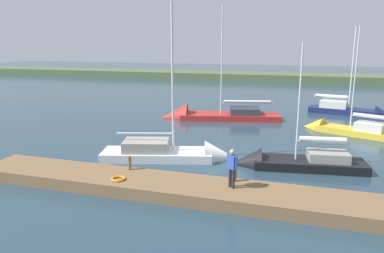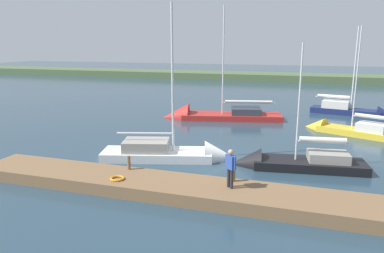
% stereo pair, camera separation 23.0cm
% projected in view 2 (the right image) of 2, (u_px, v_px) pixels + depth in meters
% --- Properties ---
extents(ground_plane, '(200.00, 200.00, 0.00)m').
position_uv_depth(ground_plane, '(213.00, 159.00, 21.34)').
color(ground_plane, '#263D4C').
extents(far_shoreline, '(180.00, 8.00, 2.40)m').
position_uv_depth(far_shoreline, '(280.00, 80.00, 67.64)').
color(far_shoreline, '#4C603D').
rests_on(far_shoreline, ground_plane).
extents(dock_pier, '(20.88, 2.56, 0.57)m').
position_uv_depth(dock_pier, '(183.00, 189.00, 16.22)').
color(dock_pier, brown).
rests_on(dock_pier, ground_plane).
extents(mooring_post_near, '(0.16, 0.16, 0.69)m').
position_uv_depth(mooring_post_near, '(129.00, 163.00, 17.84)').
color(mooring_post_near, brown).
rests_on(mooring_post_near, dock_pier).
extents(mooring_post_far, '(0.19, 0.19, 0.65)m').
position_uv_depth(mooring_post_far, '(233.00, 174.00, 16.29)').
color(mooring_post_far, brown).
rests_on(mooring_post_far, dock_pier).
extents(life_ring_buoy, '(0.66, 0.66, 0.10)m').
position_uv_depth(life_ring_buoy, '(117.00, 178.00, 16.56)').
color(life_ring_buoy, orange).
rests_on(life_ring_buoy, dock_pier).
extents(sailboat_outer_mooring, '(11.02, 5.01, 11.20)m').
position_uv_depth(sailboat_outer_mooring, '(210.00, 118.00, 32.83)').
color(sailboat_outer_mooring, '#B22823').
rests_on(sailboat_outer_mooring, ground_plane).
extents(sailboat_far_left, '(8.11, 4.08, 9.79)m').
position_uv_depth(sailboat_far_left, '(178.00, 156.00, 21.31)').
color(sailboat_far_left, white).
rests_on(sailboat_far_left, ground_plane).
extents(sailboat_far_right, '(7.41, 2.86, 7.62)m').
position_uv_depth(sailboat_far_right, '(288.00, 165.00, 19.86)').
color(sailboat_far_right, black).
rests_on(sailboat_far_right, ground_plane).
extents(sailboat_inner_slip, '(7.41, 4.44, 8.67)m').
position_uv_depth(sailboat_inner_slip, '(346.00, 131.00, 27.35)').
color(sailboat_inner_slip, gold).
rests_on(sailboat_inner_slip, ground_plane).
extents(sailboat_near_dock, '(7.72, 3.29, 9.00)m').
position_uv_depth(sailboat_near_dock, '(355.00, 112.00, 34.46)').
color(sailboat_near_dock, navy).
rests_on(sailboat_near_dock, ground_plane).
extents(person_on_dock, '(0.53, 0.46, 1.72)m').
position_uv_depth(person_on_dock, '(230.00, 166.00, 15.41)').
color(person_on_dock, '#28282D').
rests_on(person_on_dock, dock_pier).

